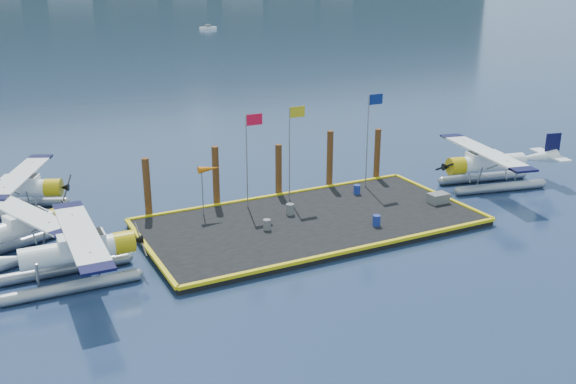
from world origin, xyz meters
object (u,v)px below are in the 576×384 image
(windsock, at_px, (209,170))
(piling_1, at_px, (216,178))
(drum_1, at_px, (376,221))
(drum_4, at_px, (357,189))
(seaplane_c, at_px, (15,191))
(piling_3, at_px, (330,161))
(seaplane_b, at_px, (20,231))
(flagpole_blue, at_px, (370,127))
(piling_2, at_px, (279,172))
(flagpole_yellow, at_px, (292,139))
(piling_4, at_px, (377,156))
(seaplane_d, at_px, (488,166))
(drum_0, at_px, (267,225))
(piling_0, at_px, (147,190))
(drum_5, at_px, (290,209))
(seaplane_a, at_px, (75,254))
(flagpole_red, at_px, (250,146))
(crate, at_px, (438,198))

(windsock, xyz_separation_m, piling_1, (1.03, 1.60, -1.13))
(drum_1, bearing_deg, drum_4, 68.59)
(seaplane_c, relative_size, piling_1, 2.22)
(seaplane_c, relative_size, piling_3, 2.17)
(seaplane_b, height_order, flagpole_blue, flagpole_blue)
(piling_1, height_order, piling_2, piling_1)
(flagpole_yellow, xyz_separation_m, piling_4, (7.80, 1.60, -2.51))
(seaplane_d, relative_size, drum_0, 16.52)
(drum_4, height_order, piling_0, piling_0)
(seaplane_c, height_order, drum_4, seaplane_c)
(flagpole_yellow, bearing_deg, seaplane_c, 157.73)
(windsock, bearing_deg, seaplane_d, -8.44)
(piling_0, bearing_deg, drum_1, -34.98)
(drum_1, distance_m, drum_5, 5.46)
(seaplane_a, distance_m, piling_1, 12.05)
(flagpole_blue, xyz_separation_m, piling_3, (-2.20, 1.60, -2.54))
(piling_1, height_order, piling_4, piling_1)
(piling_2, height_order, piling_4, piling_4)
(seaplane_c, distance_m, seaplane_d, 32.11)
(seaplane_c, height_order, flagpole_yellow, flagpole_yellow)
(seaplane_b, relative_size, piling_0, 2.26)
(piling_4, bearing_deg, piling_2, 180.00)
(flagpole_blue, relative_size, piling_0, 1.62)
(windsock, bearing_deg, piling_2, 16.15)
(drum_4, xyz_separation_m, windsock, (-10.16, 1.01, 2.51))
(drum_5, bearing_deg, piling_0, 152.64)
(seaplane_b, relative_size, piling_2, 2.38)
(flagpole_blue, bearing_deg, drum_4, -147.15)
(drum_0, height_order, windsock, windsock)
(drum_5, distance_m, flagpole_red, 4.67)
(drum_4, bearing_deg, piling_1, 164.05)
(seaplane_d, bearing_deg, flagpole_blue, 82.03)
(drum_1, relative_size, piling_3, 0.15)
(drum_1, relative_size, drum_4, 1.04)
(seaplane_c, height_order, piling_1, piling_1)
(seaplane_b, height_order, flagpole_red, flagpole_red)
(drum_1, xyz_separation_m, flagpole_blue, (3.70, 6.45, 3.96))
(seaplane_d, distance_m, flagpole_blue, 9.29)
(drum_0, height_order, drum_4, drum_4)
(crate, height_order, flagpole_blue, flagpole_blue)
(flagpole_blue, bearing_deg, piling_3, 143.93)
(seaplane_a, distance_m, crate, 22.91)
(drum_0, height_order, flagpole_red, flagpole_red)
(crate, height_order, piling_4, piling_4)
(drum_0, bearing_deg, crate, -4.06)
(seaplane_b, height_order, seaplane_d, seaplane_d)
(windsock, bearing_deg, piling_4, 6.75)
(seaplane_d, relative_size, crate, 8.13)
(drum_0, xyz_separation_m, piling_4, (11.54, 5.65, 1.29))
(drum_1, distance_m, drum_4, 5.84)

